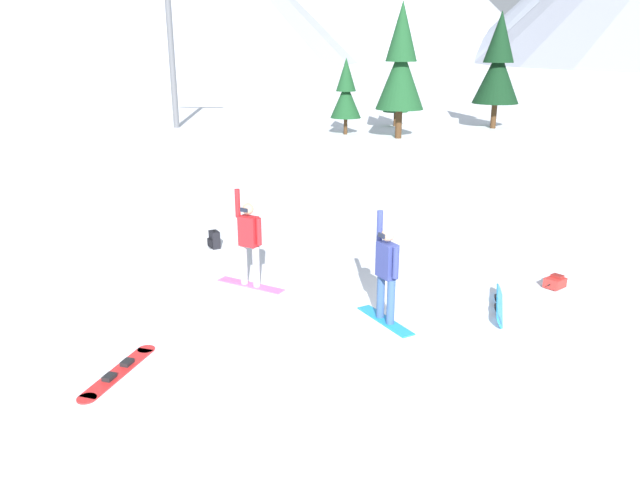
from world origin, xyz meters
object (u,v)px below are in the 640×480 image
pine_tree_slender (498,65)px  snowboarder_midground (249,242)px  backpack_black (214,240)px  pine_tree_twin (401,65)px  snowboarder_foreground (387,271)px  pine_tree_broad (346,93)px  loose_snowboard_near_left (499,304)px  loose_snowboard_far_spare (119,372)px  pine_tree_young (396,90)px  ski_lift_tower (171,44)px  backpack_red (555,282)px

pine_tree_slender → snowboarder_midground: bearing=-107.2°
backpack_black → pine_tree_twin: pine_tree_twin is taller
snowboarder_foreground → pine_tree_broad: 25.31m
snowboarder_foreground → loose_snowboard_near_left: snowboarder_foreground is taller
pine_tree_broad → snowboarder_foreground: bearing=-82.7°
loose_snowboard_far_spare → snowboarder_midground: bearing=73.2°
pine_tree_young → pine_tree_broad: pine_tree_broad is taller
pine_tree_young → pine_tree_twin: pine_tree_twin is taller
snowboarder_midground → pine_tree_broad: bearing=90.7°
snowboarder_midground → pine_tree_young: (2.49, 27.89, 1.23)m
snowboarder_midground → snowboarder_foreground: bearing=-25.4°
loose_snowboard_near_left → pine_tree_young: size_ratio=0.46×
loose_snowboard_near_left → ski_lift_tower: bearing=122.0°
backpack_black → backpack_red: bearing=-11.3°
loose_snowboard_far_spare → backpack_red: bearing=31.5°
snowboarder_midground → loose_snowboard_far_spare: bearing=-106.8°
snowboarder_foreground → loose_snowboard_near_left: 2.48m
pine_tree_young → ski_lift_tower: (-13.61, -2.56, 2.78)m
pine_tree_slender → pine_tree_young: pine_tree_slender is taller
snowboarder_midground → loose_snowboard_near_left: size_ratio=1.13×
pine_tree_young → ski_lift_tower: 14.12m
backpack_red → pine_tree_broad: pine_tree_broad is taller
snowboarder_foreground → pine_tree_young: (-0.43, 29.28, 1.23)m
loose_snowboard_near_left → snowboarder_foreground: bearing=-160.0°
pine_tree_twin → loose_snowboard_near_left: bearing=-84.3°
snowboarder_foreground → ski_lift_tower: bearing=117.7°
loose_snowboard_near_left → backpack_red: 1.94m
ski_lift_tower → backpack_red: bearing=-54.4°
pine_tree_slender → backpack_black: bearing=-111.8°
backpack_red → ski_lift_tower: 30.57m
loose_snowboard_near_left → backpack_black: (-6.65, 3.00, 0.09)m
backpack_black → backpack_red: (8.01, -1.60, -0.09)m
loose_snowboard_near_left → pine_tree_young: 28.68m
pine_tree_young → pine_tree_broad: 5.04m
snowboarder_midground → loose_snowboard_far_spare: 4.16m
pine_tree_broad → pine_tree_twin: bearing=-20.5°
snowboarder_foreground → loose_snowboard_near_left: size_ratio=1.12×
loose_snowboard_near_left → pine_tree_broad: bearing=102.5°
pine_tree_slender → pine_tree_twin: pine_tree_twin is taller
loose_snowboard_far_spare → loose_snowboard_near_left: 7.08m
loose_snowboard_near_left → backpack_black: bearing=155.8°
backpack_red → pine_tree_broad: 23.95m
snowboarder_foreground → pine_tree_twin: (-0.15, 23.92, 2.93)m
pine_tree_slender → pine_tree_twin: size_ratio=0.96×
snowboarder_foreground → ski_lift_tower: (-14.04, 26.72, 4.01)m
pine_tree_slender → pine_tree_young: 6.27m
pine_tree_slender → ski_lift_tower: (-19.68, -2.34, 1.23)m
snowboarder_midground → backpack_black: (-1.55, 2.40, -0.78)m
snowboarder_foreground → ski_lift_tower: size_ratio=0.25×
loose_snowboard_far_spare → pine_tree_young: pine_tree_young is taller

